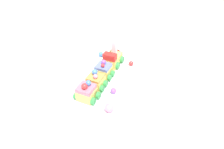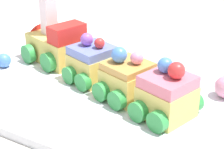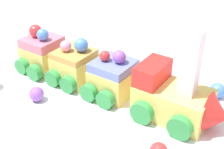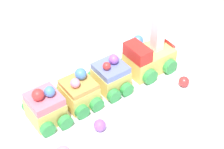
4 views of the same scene
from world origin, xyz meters
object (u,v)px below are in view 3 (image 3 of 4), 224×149
at_px(cake_train_locomotive, 179,99).
at_px(cake_car_blueberry, 111,78).
at_px(cake_car_caramel, 75,65).
at_px(cake_car_strawberry, 43,53).
at_px(gumball_purple, 37,94).
at_px(gumball_blue, 217,90).

height_order(cake_train_locomotive, cake_car_blueberry, cake_train_locomotive).
relative_size(cake_car_caramel, cake_car_strawberry, 1.00).
relative_size(cake_train_locomotive, cake_car_caramel, 1.41).
xyz_separation_m(cake_train_locomotive, gumball_purple, (-0.20, -0.02, -0.02)).
bearing_deg(cake_car_caramel, cake_car_blueberry, 0.06).
xyz_separation_m(cake_car_caramel, gumball_purple, (-0.03, -0.07, -0.01)).
bearing_deg(gumball_purple, cake_car_blueberry, 27.37).
height_order(cake_train_locomotive, cake_car_strawberry, cake_train_locomotive).
xyz_separation_m(gumball_purple, gumball_blue, (0.25, 0.08, 0.00)).
distance_m(cake_car_blueberry, cake_car_caramel, 0.07).
height_order(gumball_purple, gumball_blue, gumball_blue).
distance_m(cake_car_strawberry, gumball_blue, 0.28).
bearing_deg(cake_car_caramel, cake_train_locomotive, -0.06).
xyz_separation_m(cake_car_blueberry, gumball_purple, (-0.10, -0.05, -0.02)).
distance_m(cake_car_blueberry, cake_car_strawberry, 0.14).
bearing_deg(cake_car_blueberry, gumball_purple, -135.13).
height_order(cake_car_blueberry, gumball_purple, cake_car_blueberry).
bearing_deg(cake_train_locomotive, gumball_purple, -157.26).
relative_size(cake_train_locomotive, cake_car_strawberry, 1.41).
bearing_deg(gumball_blue, cake_car_blueberry, -167.14).
bearing_deg(gumball_blue, gumball_purple, -161.14).
relative_size(gumball_purple, gumball_blue, 0.95).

